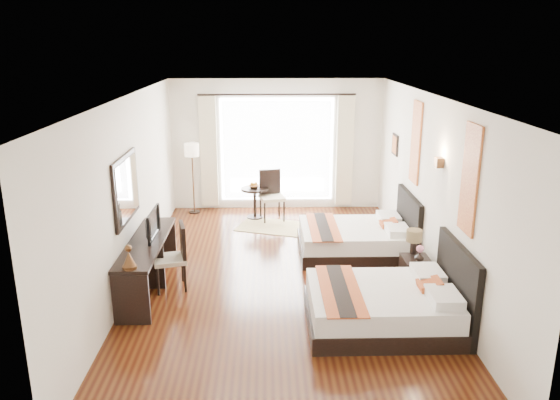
{
  "coord_description": "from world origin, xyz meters",
  "views": [
    {
      "loc": [
        -0.23,
        -7.81,
        3.57
      ],
      "look_at": [
        -0.02,
        0.33,
        1.17
      ],
      "focal_mm": 35.0,
      "sensor_mm": 36.0,
      "label": 1
    }
  ],
  "objects_px": {
    "bed_far": "(358,238)",
    "floor_lamp": "(192,155)",
    "console_desk": "(148,265)",
    "window_chair": "(272,205)",
    "television": "(149,224)",
    "fruit_bowl": "(254,187)",
    "side_table": "(255,203)",
    "nightstand": "(415,273)",
    "vase": "(420,255)",
    "bed_near": "(388,305)",
    "table_lamp": "(414,237)",
    "desk_chair": "(172,269)"
  },
  "relations": [
    {
      "from": "bed_near",
      "to": "nightstand",
      "type": "relative_size",
      "value": 3.97
    },
    {
      "from": "vase",
      "to": "console_desk",
      "type": "relative_size",
      "value": 0.06
    },
    {
      "from": "vase",
      "to": "console_desk",
      "type": "height_order",
      "value": "console_desk"
    },
    {
      "from": "vase",
      "to": "fruit_bowl",
      "type": "xyz_separation_m",
      "value": [
        -2.48,
        3.5,
        0.11
      ]
    },
    {
      "from": "table_lamp",
      "to": "desk_chair",
      "type": "relative_size",
      "value": 0.38
    },
    {
      "from": "bed_near",
      "to": "floor_lamp",
      "type": "height_order",
      "value": "floor_lamp"
    },
    {
      "from": "bed_near",
      "to": "television",
      "type": "relative_size",
      "value": 2.65
    },
    {
      "from": "television",
      "to": "window_chair",
      "type": "xyz_separation_m",
      "value": [
        1.85,
        3.06,
        -0.66
      ]
    },
    {
      "from": "bed_near",
      "to": "side_table",
      "type": "bearing_deg",
      "value": 111.85
    },
    {
      "from": "bed_far",
      "to": "nightstand",
      "type": "distance_m",
      "value": 1.52
    },
    {
      "from": "vase",
      "to": "side_table",
      "type": "distance_m",
      "value": 4.29
    },
    {
      "from": "floor_lamp",
      "to": "side_table",
      "type": "relative_size",
      "value": 2.33
    },
    {
      "from": "table_lamp",
      "to": "floor_lamp",
      "type": "height_order",
      "value": "floor_lamp"
    },
    {
      "from": "desk_chair",
      "to": "fruit_bowl",
      "type": "xyz_separation_m",
      "value": [
        1.16,
        3.3,
        0.37
      ]
    },
    {
      "from": "television",
      "to": "window_chair",
      "type": "bearing_deg",
      "value": -30.47
    },
    {
      "from": "bed_far",
      "to": "floor_lamp",
      "type": "relative_size",
      "value": 1.26
    },
    {
      "from": "vase",
      "to": "nightstand",
      "type": "bearing_deg",
      "value": 95.09
    },
    {
      "from": "table_lamp",
      "to": "fruit_bowl",
      "type": "distance_m",
      "value": 4.08
    },
    {
      "from": "table_lamp",
      "to": "console_desk",
      "type": "height_order",
      "value": "table_lamp"
    },
    {
      "from": "desk_chair",
      "to": "window_chair",
      "type": "bearing_deg",
      "value": -129.3
    },
    {
      "from": "nightstand",
      "to": "vase",
      "type": "height_order",
      "value": "vase"
    },
    {
      "from": "television",
      "to": "side_table",
      "type": "bearing_deg",
      "value": -24.61
    },
    {
      "from": "bed_far",
      "to": "vase",
      "type": "xyz_separation_m",
      "value": [
        0.64,
        -1.49,
        0.29
      ]
    },
    {
      "from": "bed_far",
      "to": "window_chair",
      "type": "distance_m",
      "value": 2.41
    },
    {
      "from": "side_table",
      "to": "fruit_bowl",
      "type": "bearing_deg",
      "value": -145.12
    },
    {
      "from": "table_lamp",
      "to": "desk_chair",
      "type": "height_order",
      "value": "desk_chair"
    },
    {
      "from": "table_lamp",
      "to": "vase",
      "type": "bearing_deg",
      "value": -82.5
    },
    {
      "from": "vase",
      "to": "fruit_bowl",
      "type": "bearing_deg",
      "value": 125.28
    },
    {
      "from": "nightstand",
      "to": "console_desk",
      "type": "bearing_deg",
      "value": 178.76
    },
    {
      "from": "bed_far",
      "to": "side_table",
      "type": "relative_size",
      "value": 2.94
    },
    {
      "from": "bed_far",
      "to": "television",
      "type": "relative_size",
      "value": 2.58
    },
    {
      "from": "bed_far",
      "to": "table_lamp",
      "type": "xyz_separation_m",
      "value": [
        0.6,
        -1.25,
        0.47
      ]
    },
    {
      "from": "television",
      "to": "desk_chair",
      "type": "distance_m",
      "value": 0.75
    },
    {
      "from": "table_lamp",
      "to": "vase",
      "type": "distance_m",
      "value": 0.3
    },
    {
      "from": "desk_chair",
      "to": "window_chair",
      "type": "xyz_separation_m",
      "value": [
        1.52,
        3.2,
        0.01
      ]
    },
    {
      "from": "bed_near",
      "to": "window_chair",
      "type": "bearing_deg",
      "value": 108.32
    },
    {
      "from": "console_desk",
      "to": "television",
      "type": "height_order",
      "value": "television"
    },
    {
      "from": "desk_chair",
      "to": "floor_lamp",
      "type": "xyz_separation_m",
      "value": [
        -0.13,
        3.69,
        0.97
      ]
    },
    {
      "from": "nightstand",
      "to": "side_table",
      "type": "distance_m",
      "value": 4.2
    },
    {
      "from": "nightstand",
      "to": "table_lamp",
      "type": "bearing_deg",
      "value": 99.37
    },
    {
      "from": "bed_near",
      "to": "nightstand",
      "type": "xyz_separation_m",
      "value": [
        0.65,
        1.08,
        -0.05
      ]
    },
    {
      "from": "bed_far",
      "to": "floor_lamp",
      "type": "distance_m",
      "value": 4.07
    },
    {
      "from": "console_desk",
      "to": "window_chair",
      "type": "xyz_separation_m",
      "value": [
        1.87,
        3.21,
        -0.07
      ]
    },
    {
      "from": "floor_lamp",
      "to": "window_chair",
      "type": "distance_m",
      "value": 1.98
    },
    {
      "from": "table_lamp",
      "to": "floor_lamp",
      "type": "distance_m",
      "value": 5.25
    },
    {
      "from": "side_table",
      "to": "window_chair",
      "type": "bearing_deg",
      "value": -17.77
    },
    {
      "from": "vase",
      "to": "console_desk",
      "type": "distance_m",
      "value": 3.99
    },
    {
      "from": "window_chair",
      "to": "floor_lamp",
      "type": "bearing_deg",
      "value": -119.11
    },
    {
      "from": "floor_lamp",
      "to": "fruit_bowl",
      "type": "bearing_deg",
      "value": -16.92
    },
    {
      "from": "console_desk",
      "to": "bed_near",
      "type": "bearing_deg",
      "value": -19.41
    }
  ]
}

